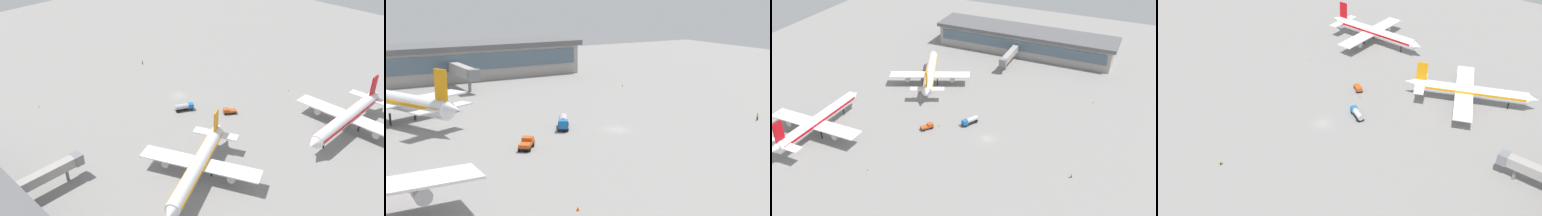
# 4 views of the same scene
# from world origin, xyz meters

# --- Properties ---
(ground) EXTENTS (288.00, 288.00, 0.00)m
(ground) POSITION_xyz_m (0.00, 0.00, 0.00)
(ground) COLOR gray
(airplane_at_gate) EXTENTS (32.81, 39.61, 12.76)m
(airplane_at_gate) POSITION_xyz_m (37.63, -29.22, 4.64)
(airplane_at_gate) COLOR white
(airplane_at_gate) RESTS_ON ground
(airplane_taxiing) EXTENTS (35.42, 44.32, 13.51)m
(airplane_taxiing) POSITION_xyz_m (54.91, 20.90, 4.91)
(airplane_taxiing) COLOR white
(airplane_taxiing) RESTS_ON ground
(fuel_truck) EXTENTS (4.67, 6.44, 2.50)m
(fuel_truck) POSITION_xyz_m (9.15, -6.15, 1.39)
(fuel_truck) COLOR black
(fuel_truck) RESTS_ON ground
(pushback_tractor) EXTENTS (4.17, 4.66, 1.90)m
(pushback_tractor) POSITION_xyz_m (21.53, 3.02, 0.97)
(pushback_tractor) COLOR black
(pushback_tractor) RESTS_ON ground
(ground_crew_worker) EXTENTS (0.51, 0.53, 1.67)m
(ground_crew_worker) POSITION_xyz_m (-30.95, 8.67, 0.85)
(ground_crew_worker) COLOR #1E2338
(ground_crew_worker) RESTS_ON ground
(jet_bridge) EXTENTS (3.13, 19.72, 6.74)m
(jet_bridge) POSITION_xyz_m (12.84, -58.63, 5.13)
(jet_bridge) COLOR #9E9993
(jet_bridge) RESTS_ON ground
(safety_cone_near_gate) EXTENTS (0.44, 0.44, 0.60)m
(safety_cone_near_gate) POSITION_xyz_m (27.16, 31.36, 0.30)
(safety_cone_near_gate) COLOR #EA590C
(safety_cone_near_gate) RESTS_ON ground
(safety_cone_far_side) EXTENTS (0.44, 0.44, 0.60)m
(safety_cone_far_side) POSITION_xyz_m (18.54, -0.08, 0.30)
(safety_cone_far_side) COLOR #EA590C
(safety_cone_far_side) RESTS_ON ground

